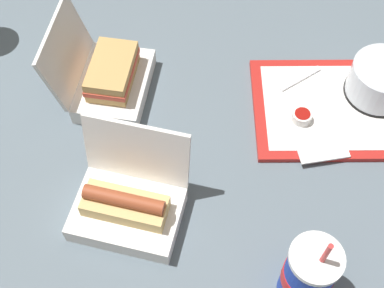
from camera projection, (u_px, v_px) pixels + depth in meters
ground_plane at (203, 165)px, 1.06m from camera, size 3.20×3.20×0.00m
food_tray at (341, 108)px, 1.13m from camera, size 0.38×0.27×0.01m
cake_container at (381, 81)px, 1.11m from camera, size 0.14×0.14×0.08m
ketchup_cup at (302, 117)px, 1.09m from camera, size 0.04×0.04×0.02m
napkin_stack at (319, 140)px, 1.07m from camera, size 0.11×0.11×0.00m
plastic_fork at (300, 79)px, 1.16m from camera, size 0.10×0.07×0.00m
clamshell_hotdog_corner at (128, 204)px, 0.97m from camera, size 0.23×0.21×0.17m
clamshell_sandwich_center at (109, 78)px, 1.12m from camera, size 0.22×0.23×0.18m
soda_cup_corner at (308, 275)px, 0.86m from camera, size 0.09×0.09×0.21m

